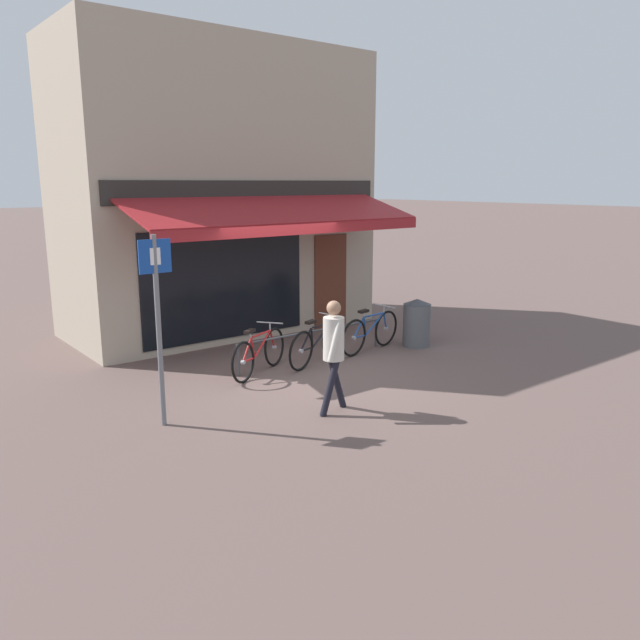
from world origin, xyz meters
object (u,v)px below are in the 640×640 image
(bicycle_black, at_px, (318,343))
(pedestrian_adult, at_px, (334,343))
(bicycle_red, at_px, (259,353))
(bicycle_blue, at_px, (370,332))
(parking_sign, at_px, (158,312))
(litter_bin, at_px, (417,322))

(bicycle_black, bearing_deg, pedestrian_adult, -141.39)
(bicycle_red, relative_size, pedestrian_adult, 0.98)
(bicycle_blue, height_order, parking_sign, parking_sign)
(bicycle_red, distance_m, litter_bin, 3.54)
(bicycle_red, height_order, pedestrian_adult, pedestrian_adult)
(bicycle_black, bearing_deg, bicycle_blue, -16.34)
(bicycle_red, bearing_deg, bicycle_blue, -29.40)
(bicycle_red, relative_size, bicycle_blue, 0.91)
(litter_bin, bearing_deg, bicycle_black, 174.49)
(parking_sign, bearing_deg, bicycle_blue, 12.56)
(litter_bin, bearing_deg, pedestrian_adult, -153.60)
(bicycle_blue, distance_m, litter_bin, 1.04)
(parking_sign, bearing_deg, pedestrian_adult, -25.67)
(bicycle_red, relative_size, parking_sign, 0.62)
(litter_bin, distance_m, parking_sign, 5.96)
(bicycle_blue, height_order, litter_bin, litter_bin)
(pedestrian_adult, bearing_deg, bicycle_black, 64.74)
(bicycle_red, xyz_separation_m, bicycle_black, (1.16, -0.14, 0.01))
(bicycle_red, distance_m, pedestrian_adult, 2.28)
(bicycle_black, relative_size, parking_sign, 0.66)
(bicycle_blue, relative_size, parking_sign, 0.68)
(bicycle_black, relative_size, pedestrian_adult, 1.04)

